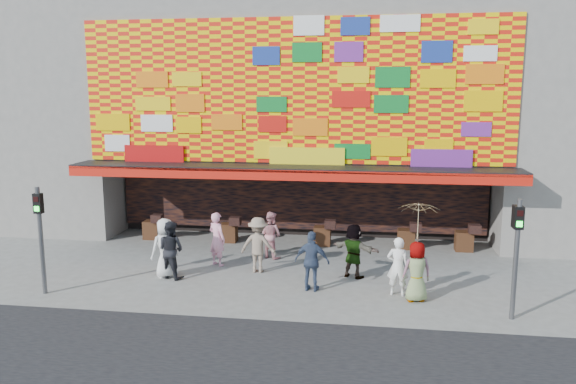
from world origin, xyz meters
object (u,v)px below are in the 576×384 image
parasol (419,221)px  ped_g (417,272)px  signal_left (40,228)px  ped_i (271,235)px  ped_h (398,266)px  ped_e (312,261)px  ped_b (217,239)px  signal_right (517,246)px  ped_d (258,245)px  ped_c (171,249)px  ped_f (354,251)px  ped_a (166,248)px

parasol → ped_g: bearing=172.9°
signal_left → ped_i: bearing=37.6°
signal_left → ped_h: bearing=7.6°
ped_e → ped_b: bearing=-20.3°
ped_b → ped_e: bearing=-179.9°
signal_right → ped_i: (-6.79, 4.32, -1.07)m
ped_d → ped_e: ped_d is taller
signal_right → ped_c: size_ratio=1.71×
ped_g → ped_d: bearing=-37.4°
ped_c → ped_f: 5.49m
signal_left → ped_d: (5.49, 2.74, -1.00)m
ped_e → ped_a: bearing=2.9°
signal_right → ped_c: 9.61m
ped_a → ped_f: 5.66m
signal_right → parasol: signal_right is taller
ped_a → ped_b: (1.22, 1.35, -0.03)m
ped_b → ped_e: size_ratio=1.02×
ped_d → parasol: 5.18m
ped_a → ped_h: size_ratio=1.10×
ped_c → ped_i: bearing=-117.9°
signal_right → ped_f: 4.87m
signal_right → ped_g: signal_right is taller
ped_b → ped_c: ped_c is taller
ped_h → ped_i: bearing=-29.4°
ped_a → ped_g: (7.32, -0.96, -0.09)m
signal_left → ped_d: 6.22m
ped_c → ped_f: ped_c is taller
ped_c → signal_left: bearing=49.1°
ped_c → parasol: bearing=-169.1°
ped_b → ped_e: (3.26, -1.92, -0.02)m
ped_f → ped_c: bearing=35.6°
signal_left → ped_b: 5.27m
ped_i → ped_g: bearing=173.3°
ped_c → ped_i: (2.60, 2.51, -0.08)m
ped_e → ped_i: (-1.70, 3.02, -0.06)m
ped_f → ped_g: ped_f is taller
ped_c → ped_b: bearing=-108.3°
signal_left → ped_a: (2.83, 1.87, -0.96)m
ped_a → ped_b: bearing=-174.8°
ped_d → ped_h: 4.43m
signal_left → ped_g: bearing=5.1°
signal_right → ped_a: bearing=169.0°
signal_left → ped_a: size_ratio=1.66×
signal_right → parasol: bearing=158.1°
ped_h → ped_g: bearing=148.7°
signal_right → ped_h: signal_right is taller
signal_left → ped_b: (4.05, 3.22, -0.99)m
signal_left → ped_h: size_ratio=1.83×
ped_i → parasol: size_ratio=0.82×
signal_right → ped_h: (-2.73, 1.28, -1.04)m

